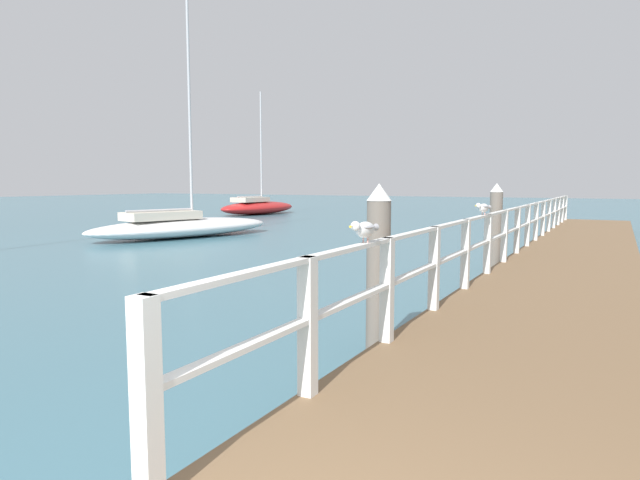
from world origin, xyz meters
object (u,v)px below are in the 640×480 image
at_px(boat_2, 182,226).
at_px(dock_piling_near, 378,271).
at_px(seagull_foreground, 365,229).
at_px(seagull_background, 483,207).
at_px(boat_1, 258,207).
at_px(dock_piling_far, 495,228).

bearing_deg(boat_2, dock_piling_near, -23.23).
relative_size(seagull_foreground, seagull_background, 1.02).
relative_size(dock_piling_near, seagull_foreground, 4.31).
bearing_deg(boat_1, dock_piling_far, -36.95).
xyz_separation_m(dock_piling_near, seagull_background, (0.38, 3.79, 0.60)).
bearing_deg(seagull_foreground, dock_piling_near, -67.28).
bearing_deg(seagull_background, dock_piling_far, -66.08).
height_order(dock_piling_far, seagull_foreground, dock_piling_far).
bearing_deg(dock_piling_near, seagull_foreground, -73.23).
distance_m(dock_piling_far, boat_1, 25.03).
bearing_deg(boat_2, dock_piling_far, 2.37).
height_order(dock_piling_near, seagull_foreground, dock_piling_near).
relative_size(dock_piling_far, boat_2, 0.22).
relative_size(boat_1, boat_2, 0.84).
relative_size(dock_piling_near, boat_2, 0.22).
height_order(seagull_foreground, boat_1, boat_1).
bearing_deg(boat_1, seagull_foreground, -47.59).
bearing_deg(dock_piling_far, boat_1, 137.56).
distance_m(dock_piling_near, seagull_foreground, 1.45).
bearing_deg(dock_piling_near, dock_piling_far, 90.00).
distance_m(boat_1, boat_2, 15.37).
height_order(seagull_background, boat_1, boat_1).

